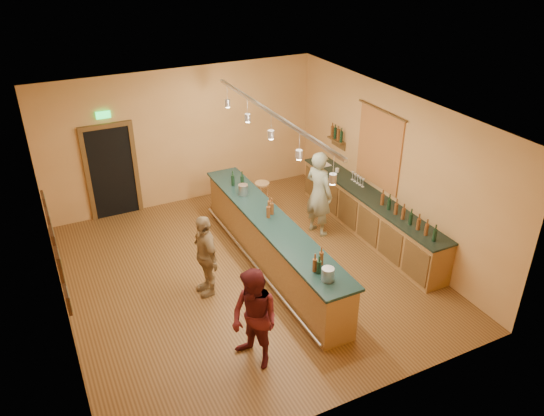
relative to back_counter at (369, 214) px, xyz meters
name	(u,v)px	position (x,y,z in m)	size (l,w,h in m)	color
floor	(246,273)	(-2.97, -0.18, -0.49)	(7.00, 7.00, 0.00)	#543318
ceiling	(241,114)	(-2.97, -0.18, 2.71)	(6.50, 7.00, 0.02)	silver
wall_back	(183,137)	(-2.97, 3.32, 1.11)	(6.50, 0.02, 3.20)	#B78044
wall_front	(354,314)	(-2.97, -3.68, 1.11)	(6.50, 0.02, 3.20)	#B78044
wall_left	(51,243)	(-6.22, -0.18, 1.11)	(0.02, 7.00, 3.20)	#B78044
wall_right	(390,167)	(0.28, -0.18, 1.11)	(0.02, 7.00, 3.20)	#B78044
doorway	(112,170)	(-4.67, 3.30, 0.64)	(1.15, 0.09, 2.48)	black
tapestry	(379,149)	(0.26, 0.22, 1.36)	(0.03, 1.40, 1.60)	maroon
bottle_shelf	(337,135)	(0.20, 1.72, 1.18)	(0.17, 0.55, 0.54)	#4E3117
picture_grid	(55,246)	(-6.18, -0.93, 1.46)	(0.06, 2.20, 0.70)	#382111
back_counter	(369,214)	(0.00, 0.00, 0.00)	(0.60, 4.55, 1.27)	brown
tasting_bar	(271,240)	(-2.42, -0.18, 0.12)	(0.73, 5.10, 1.38)	brown
pendant_track	(271,121)	(-2.42, -0.18, 2.50)	(0.11, 4.60, 0.50)	silver
bartender	(319,194)	(-0.93, 0.56, 0.45)	(0.69, 0.45, 1.88)	gray
customer_a	(255,319)	(-3.77, -2.38, 0.34)	(0.80, 0.63, 1.65)	#59191E
customer_b	(205,255)	(-3.82, -0.38, 0.30)	(0.92, 0.38, 1.57)	#997A51
bar_stool	(262,188)	(-1.57, 2.02, 0.07)	(0.34, 0.34, 0.70)	#A88A4C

